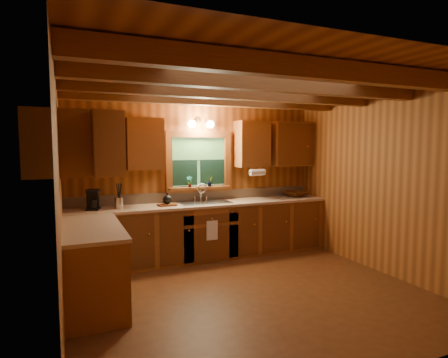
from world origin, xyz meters
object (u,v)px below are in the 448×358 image
Objects in this scene: sink at (204,205)px; coffee_maker at (93,200)px; wicker_basket at (296,194)px; cutting_board at (167,205)px.

sink is 1.70m from coffee_maker.
coffee_maker is 3.45m from wicker_basket.
sink is 1.77m from wicker_basket.
sink is 2.79× the size of coffee_maker.
sink is 2.07× the size of wicker_basket.
coffee_maker is at bearing 173.08° from cutting_board.
wicker_basket is at bearing 1.38° from sink.
cutting_board is at bearing -176.14° from sink.
sink reaches higher than cutting_board.
cutting_board is at bearing 12.98° from coffee_maker.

